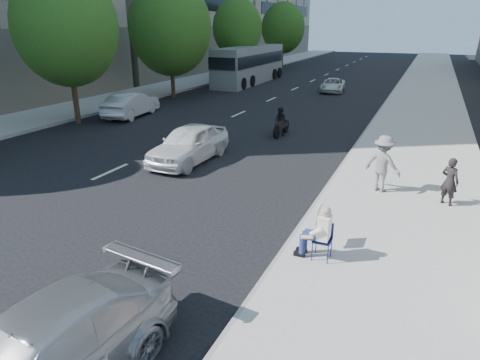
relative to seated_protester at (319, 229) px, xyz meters
The scene contains 15 objects.
ground 2.77m from the seated_protester, 150.39° to the left, with size 160.00×160.00×0.00m, color black.
near_sidewalk 21.38m from the seated_protester, 85.41° to the left, with size 5.00×120.00×0.15m, color #A6A29B.
far_sidewalk 28.58m from the seated_protester, 131.79° to the left, with size 4.50×120.00×0.15m, color #A6A29B.
tree_far_b 18.98m from the seated_protester, 149.81° to the left, with size 5.40×5.40×8.24m.
tree_far_c 25.40m from the seated_protester, 129.64° to the left, with size 6.00×6.00×8.47m.
tree_far_d 35.38m from the seated_protester, 117.06° to the left, with size 4.80×4.80×7.65m.
tree_far_e 48.20m from the seated_protester, 109.44° to the left, with size 5.40×5.40×7.89m.
seated_protester is the anchor object (origin of this frame).
jogger 5.07m from the seated_protester, 80.46° to the left, with size 1.19×0.68×1.84m, color slate.
pedestrian_woman 5.41m from the seated_protester, 58.82° to the left, with size 0.53×0.35×1.46m, color black.
white_sedan_near 8.76m from the seated_protester, 139.84° to the left, with size 1.75×4.36×1.48m, color silver.
white_sedan_mid 18.79m from the seated_protester, 140.02° to the left, with size 1.54×4.42×1.46m, color silver.
white_sedan_far 27.45m from the seated_protester, 101.45° to the left, with size 1.79×3.88×1.08m, color silver.
motorcycle 12.13m from the seated_protester, 112.57° to the left, with size 0.72×2.05×1.42m.
bus 32.63m from the seated_protester, 115.25° to the left, with size 2.76×12.08×3.30m.
Camera 1 is at (4.17, -10.05, 5.28)m, focal length 32.00 mm.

